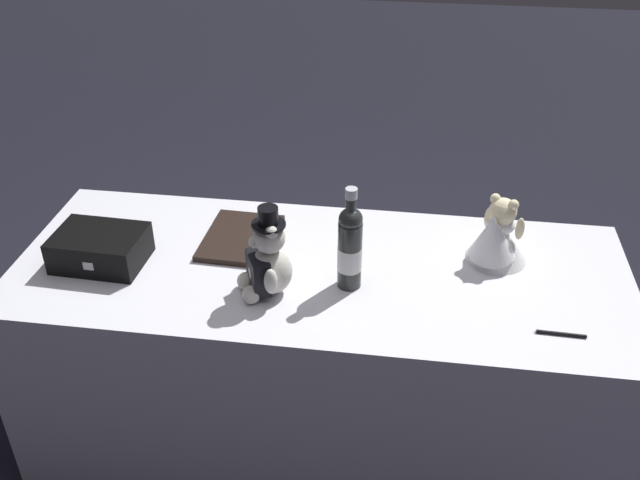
% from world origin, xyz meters
% --- Properties ---
extents(ground_plane, '(12.00, 12.00, 0.00)m').
position_xyz_m(ground_plane, '(0.00, 0.00, 0.00)').
color(ground_plane, black).
extents(reception_table, '(1.87, 0.74, 0.72)m').
position_xyz_m(reception_table, '(0.00, 0.00, 0.36)').
color(reception_table, white).
rests_on(reception_table, ground_plane).
extents(teddy_bear_groom, '(0.16, 0.16, 0.28)m').
position_xyz_m(teddy_bear_groom, '(-0.13, -0.14, 0.82)').
color(teddy_bear_groom, silver).
rests_on(teddy_bear_groom, reception_table).
extents(teddy_bear_bride, '(0.22, 0.24, 0.22)m').
position_xyz_m(teddy_bear_bride, '(0.52, 0.11, 0.81)').
color(teddy_bear_bride, white).
rests_on(teddy_bear_bride, reception_table).
extents(champagne_bottle, '(0.07, 0.07, 0.32)m').
position_xyz_m(champagne_bottle, '(0.10, -0.07, 0.85)').
color(champagne_bottle, '#292D2C').
rests_on(champagne_bottle, reception_table).
extents(signing_pen, '(0.14, 0.01, 0.01)m').
position_xyz_m(signing_pen, '(0.68, -0.22, 0.72)').
color(signing_pen, black).
rests_on(signing_pen, reception_table).
extents(gift_case_black, '(0.27, 0.21, 0.10)m').
position_xyz_m(gift_case_black, '(-0.67, -0.06, 0.77)').
color(gift_case_black, black).
rests_on(gift_case_black, reception_table).
extents(guestbook, '(0.24, 0.30, 0.02)m').
position_xyz_m(guestbook, '(-0.27, 0.12, 0.73)').
color(guestbook, black).
rests_on(guestbook, reception_table).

